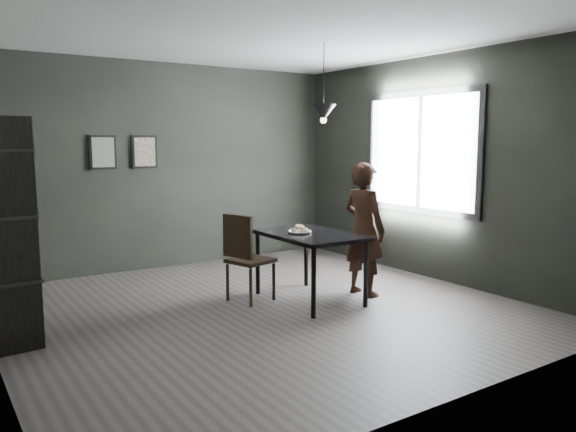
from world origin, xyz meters
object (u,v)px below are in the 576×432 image
shelf_unit (6,233)px  pendant_lamp (323,113)px  woman (364,229)px  cafe_table (310,240)px  wood_chair (245,253)px  white_plate (300,232)px

shelf_unit → pendant_lamp: (3.17, -0.26, 1.08)m
woman → pendant_lamp: (-0.40, 0.25, 1.30)m
cafe_table → wood_chair: wood_chair is taller
cafe_table → shelf_unit: (-2.92, 0.36, 0.30)m
cafe_table → wood_chair: size_ratio=1.24×
white_plate → pendant_lamp: (0.33, 0.03, 1.29)m
white_plate → pendant_lamp: bearing=4.7°
wood_chair → pendant_lamp: 1.75m
woman → pendant_lamp: size_ratio=1.74×
cafe_table → white_plate: bearing=137.5°
white_plate → wood_chair: wood_chair is taller
white_plate → woman: bearing=-17.1°
cafe_table → white_plate: (-0.08, 0.07, 0.08)m
woman → white_plate: bearing=64.2°
pendant_lamp → white_plate: bearing=-175.3°
white_plate → woman: 0.76m
white_plate → shelf_unit: bearing=174.2°
woman → shelf_unit: (-3.57, 0.51, 0.21)m
wood_chair → shelf_unit: 2.33m
woman → pendant_lamp: bearing=49.0°
woman → wood_chair: woman is taller
cafe_table → pendant_lamp: bearing=21.8°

